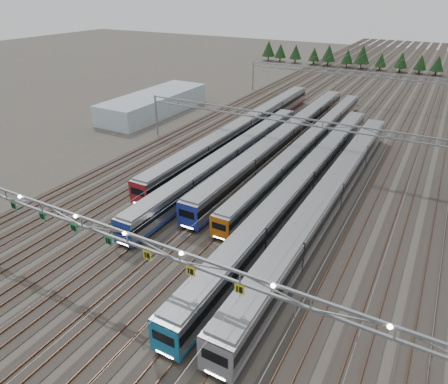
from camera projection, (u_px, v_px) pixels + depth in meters
The scene contains 13 objects.
ground at pixel (135, 301), 38.57m from camera, with size 400.00×400.00×0.00m, color #47423A.
track_bed at pixel (362, 85), 115.42m from camera, with size 54.00×260.00×5.42m.
train_a at pixel (244, 128), 78.11m from camera, with size 2.96×64.05×3.86m.
train_b at pixel (230, 158), 65.05m from camera, with size 2.77×51.59×3.60m.
train_c at pixel (286, 138), 73.40m from camera, with size 2.97×65.27×3.87m.
train_d at pixel (309, 143), 71.65m from camera, with size 2.55×65.48×3.31m.
train_e at pixel (304, 181), 57.10m from camera, with size 2.91×66.54×3.80m.
train_f at pixel (331, 194), 53.47m from camera, with size 3.10×61.79×4.04m.
gantry_near at pixel (126, 240), 35.24m from camera, with size 56.36×0.61×8.08m.
gantry_mid at pixel (289, 125), 66.64m from camera, with size 56.36×0.36×8.00m.
gantry_far at pixel (353, 77), 101.53m from camera, with size 56.36×0.36×8.00m.
west_shed at pixel (154, 104), 94.23m from camera, with size 10.00×30.00×4.55m, color #A4BBC4.
treeline at pixel (401, 60), 138.01m from camera, with size 106.40×5.60×7.02m.
Camera 1 is at (21.80, -21.50, 27.11)m, focal length 32.00 mm.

